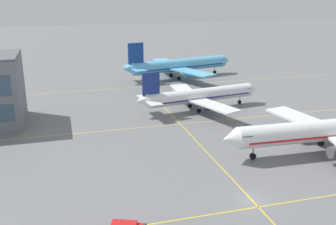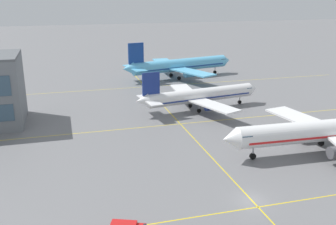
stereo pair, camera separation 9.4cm
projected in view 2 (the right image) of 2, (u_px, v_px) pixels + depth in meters
ground_plane at (251, 200)px, 54.28m from camera, size 600.00×600.00×0.00m
airliner_front_gate at (325, 131)px, 69.13m from camera, size 38.40×33.16×11.95m
airliner_second_row at (199, 96)px, 94.27m from camera, size 33.18×28.33×10.32m
airliner_third_row at (179, 65)px, 128.28m from camera, size 40.13×34.07×12.55m
taxiway_markings at (180, 124)px, 85.06m from camera, size 130.32×117.18×0.01m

